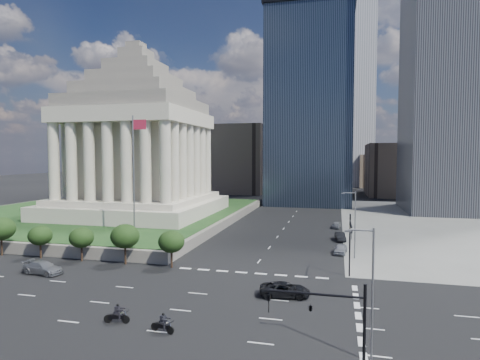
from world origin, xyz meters
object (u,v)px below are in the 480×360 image
(street_lamp_south, at_px, (370,287))
(suv_grey, at_px, (43,268))
(traffic_signal_se, at_px, (332,329))
(parked_sedan_far, at_px, (336,225))
(parked_sedan_near, at_px, (341,249))
(war_memorial, at_px, (137,129))
(pickup_truck, at_px, (285,290))
(street_lamp_north, at_px, (354,221))
(motorcycle_trail, at_px, (117,313))
(flagpole, at_px, (134,169))
(traffic_signal_ne, at_px, (350,238))
(motorcycle_lead, at_px, (162,323))
(parked_sedan_mid, at_px, (340,237))

(street_lamp_south, bearing_deg, suv_grey, 161.33)
(traffic_signal_se, xyz_separation_m, parked_sedan_far, (0.09, 63.29, -4.56))
(parked_sedan_near, distance_m, parked_sedan_far, 22.71)
(street_lamp_south, height_order, suv_grey, street_lamp_south)
(war_memorial, relative_size, street_lamp_south, 3.90)
(pickup_truck, xyz_separation_m, suv_grey, (-31.50, 0.93, 0.04))
(street_lamp_north, relative_size, motorcycle_trail, 4.10)
(suv_grey, distance_m, parked_sedan_far, 56.59)
(war_memorial, xyz_separation_m, traffic_signal_se, (44.70, -61.00, -16.15))
(suv_grey, bearing_deg, parked_sedan_near, -54.95)
(war_memorial, xyz_separation_m, street_lamp_south, (47.33, -54.00, -15.74))
(parked_sedan_near, xyz_separation_m, motorcycle_trail, (-19.98, -31.81, 0.17))
(suv_grey, bearing_deg, war_memorial, 17.74)
(flagpole, xyz_separation_m, parked_sedan_far, (32.62, 26.29, -12.42))
(traffic_signal_ne, bearing_deg, motorcycle_lead, -130.68)
(flagpole, height_order, street_lamp_south, flagpole)
(war_memorial, bearing_deg, motorcycle_trail, -63.96)
(traffic_signal_ne, height_order, pickup_truck, traffic_signal_ne)
(parked_sedan_near, bearing_deg, parked_sedan_mid, 96.82)
(war_memorial, bearing_deg, pickup_truck, -46.51)
(suv_grey, relative_size, parked_sedan_near, 1.27)
(traffic_signal_se, distance_m, parked_sedan_mid, 50.61)
(street_lamp_south, bearing_deg, traffic_signal_se, -110.61)
(traffic_signal_se, relative_size, motorcycle_trail, 3.28)
(motorcycle_lead, bearing_deg, pickup_truck, 62.04)
(traffic_signal_se, bearing_deg, parked_sedan_mid, 89.09)
(traffic_signal_ne, height_order, motorcycle_lead, traffic_signal_ne)
(street_lamp_north, distance_m, motorcycle_lead, 34.82)
(traffic_signal_ne, bearing_deg, traffic_signal_se, -93.87)
(suv_grey, height_order, motorcycle_trail, motorcycle_trail)
(flagpole, xyz_separation_m, motorcycle_trail, (13.35, -28.22, -12.20))
(pickup_truck, height_order, parked_sedan_mid, pickup_truck)
(parked_sedan_far, height_order, motorcycle_lead, motorcycle_lead)
(parked_sedan_mid, bearing_deg, parked_sedan_near, -97.42)
(war_memorial, height_order, street_lamp_north, war_memorial)
(war_memorial, relative_size, motorcycle_trail, 15.98)
(street_lamp_north, height_order, suv_grey, street_lamp_north)
(traffic_signal_se, distance_m, suv_grey, 42.17)
(street_lamp_north, bearing_deg, parked_sedan_far, 95.74)
(parked_sedan_far, xyz_separation_m, motorcycle_trail, (-19.27, -54.51, 0.22))
(suv_grey, xyz_separation_m, parked_sedan_far, (36.79, 42.99, -0.11))
(war_memorial, distance_m, street_lamp_south, 73.51)
(traffic_signal_ne, relative_size, parked_sedan_far, 1.96)
(traffic_signal_ne, relative_size, street_lamp_north, 0.80)
(traffic_signal_ne, bearing_deg, street_lamp_north, 85.81)
(street_lamp_south, relative_size, motorcycle_trail, 4.10)
(traffic_signal_ne, bearing_deg, suv_grey, -170.56)
(motorcycle_trail, bearing_deg, parked_sedan_mid, 54.61)
(street_lamp_north, bearing_deg, street_lamp_south, -90.00)
(suv_grey, bearing_deg, motorcycle_trail, -116.68)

